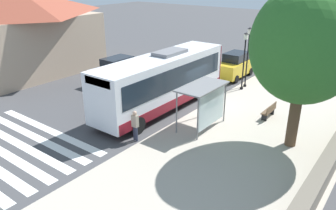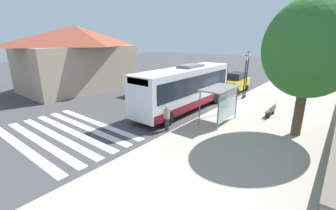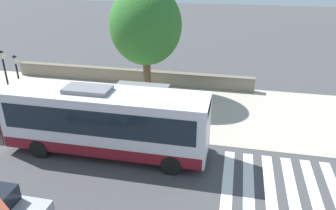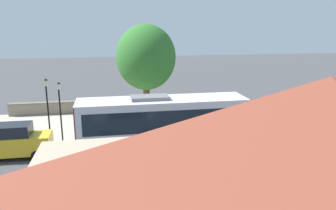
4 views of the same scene
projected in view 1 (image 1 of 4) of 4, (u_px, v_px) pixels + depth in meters
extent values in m
plane|color=#424244|center=(204.00, 105.00, 21.95)|extent=(120.00, 120.00, 0.00)
cube|color=#ADA393|center=(269.00, 122.00, 19.43)|extent=(9.00, 44.00, 0.02)
cube|color=silver|center=(49.00, 130.00, 18.44)|extent=(9.00, 0.50, 0.01)
cube|color=silver|center=(34.00, 136.00, 17.74)|extent=(9.00, 0.50, 0.01)
cube|color=silver|center=(17.00, 143.00, 17.04)|extent=(9.00, 0.50, 0.01)
cube|color=silver|center=(0.00, 150.00, 16.34)|extent=(9.00, 0.50, 0.01)
cube|color=tan|center=(25.00, 46.00, 27.95)|extent=(7.24, 11.75, 4.89)
pyramid|color=brown|center=(18.00, 2.00, 26.62)|extent=(7.84, 12.35, 2.20)
cube|color=silver|center=(162.00, 80.00, 20.72)|extent=(2.49, 10.59, 3.01)
cube|color=black|center=(162.00, 74.00, 20.57)|extent=(2.53, 9.74, 1.32)
cube|color=maroon|center=(163.00, 97.00, 21.17)|extent=(2.53, 10.38, 0.60)
cube|color=maroon|center=(205.00, 63.00, 24.61)|extent=(2.53, 0.06, 2.89)
cube|color=black|center=(98.00, 82.00, 16.38)|extent=(1.86, 0.08, 0.42)
cube|color=slate|center=(170.00, 52.00, 20.70)|extent=(1.24, 2.33, 0.22)
cylinder|color=black|center=(138.00, 125.00, 17.88)|extent=(0.30, 1.00, 1.00)
cylinder|color=black|center=(108.00, 115.00, 19.18)|extent=(0.30, 1.00, 1.00)
cylinder|color=black|center=(204.00, 91.00, 23.04)|extent=(0.30, 1.00, 1.00)
cylinder|color=black|center=(177.00, 85.00, 24.34)|extent=(0.30, 1.00, 1.00)
cylinder|color=slate|center=(205.00, 98.00, 19.84)|extent=(0.08, 0.08, 2.43)
cylinder|color=slate|center=(177.00, 113.00, 17.67)|extent=(0.08, 0.08, 2.43)
cylinder|color=slate|center=(225.00, 102.00, 19.09)|extent=(0.08, 0.08, 2.43)
cylinder|color=slate|center=(198.00, 119.00, 16.91)|extent=(0.08, 0.08, 2.43)
cube|color=slate|center=(202.00, 86.00, 17.91)|extent=(1.65, 3.24, 0.08)
cube|color=silver|center=(212.00, 108.00, 17.97)|extent=(0.03, 2.65, 1.94)
cylinder|color=#2D3347|center=(137.00, 134.00, 17.12)|extent=(0.12, 0.12, 0.81)
cylinder|color=#2D3347|center=(134.00, 133.00, 17.21)|extent=(0.12, 0.12, 0.81)
cube|color=gray|center=(135.00, 121.00, 16.89)|extent=(0.34, 0.22, 0.66)
sphere|color=tan|center=(135.00, 113.00, 16.72)|extent=(0.22, 0.22, 0.22)
cube|color=brown|center=(268.00, 111.00, 19.89)|extent=(0.40, 1.50, 0.06)
cube|color=brown|center=(272.00, 108.00, 19.71)|extent=(0.04, 1.50, 0.40)
cube|color=black|center=(272.00, 111.00, 20.41)|extent=(0.32, 0.06, 0.45)
cube|color=black|center=(264.00, 117.00, 19.53)|extent=(0.32, 0.06, 0.45)
cylinder|color=black|center=(245.00, 86.00, 25.46)|extent=(0.24, 0.24, 0.16)
cylinder|color=black|center=(247.00, 61.00, 24.72)|extent=(0.10, 0.10, 4.07)
cube|color=silver|center=(250.00, 32.00, 23.89)|extent=(0.24, 0.24, 0.35)
pyramid|color=black|center=(250.00, 28.00, 23.80)|extent=(0.28, 0.28, 0.14)
cylinder|color=black|center=(241.00, 88.00, 24.85)|extent=(0.24, 0.24, 0.16)
cylinder|color=black|center=(244.00, 65.00, 24.16)|extent=(0.10, 0.10, 3.81)
cube|color=silver|center=(246.00, 37.00, 23.38)|extent=(0.24, 0.24, 0.35)
pyramid|color=black|center=(246.00, 33.00, 23.29)|extent=(0.28, 0.28, 0.14)
cylinder|color=brown|center=(295.00, 111.00, 16.16)|extent=(0.55, 0.55, 3.81)
ellipsoid|color=#2D6B28|center=(306.00, 44.00, 14.91)|extent=(5.07, 5.07, 5.58)
cube|color=gold|center=(235.00, 68.00, 27.48)|extent=(1.75, 4.22, 1.12)
cube|color=black|center=(236.00, 57.00, 27.21)|extent=(1.49, 2.19, 0.70)
cylinder|color=black|center=(236.00, 79.00, 26.20)|extent=(0.22, 0.64, 0.64)
cylinder|color=black|center=(218.00, 76.00, 27.12)|extent=(0.22, 0.64, 0.64)
cylinder|color=black|center=(250.00, 71.00, 28.22)|extent=(0.22, 0.64, 0.64)
cylinder|color=black|center=(233.00, 68.00, 29.14)|extent=(0.22, 0.64, 0.64)
cube|color=#9EA0A8|center=(117.00, 72.00, 26.33)|extent=(1.85, 4.55, 1.05)
cube|color=black|center=(117.00, 62.00, 26.09)|extent=(1.57, 2.37, 0.65)
cylinder|color=black|center=(111.00, 85.00, 24.93)|extent=(0.22, 0.64, 0.64)
cylinder|color=black|center=(96.00, 80.00, 25.90)|extent=(0.22, 0.64, 0.64)
cylinder|color=black|center=(138.00, 76.00, 27.11)|extent=(0.22, 0.64, 0.64)
cylinder|color=black|center=(122.00, 72.00, 28.09)|extent=(0.22, 0.64, 0.64)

